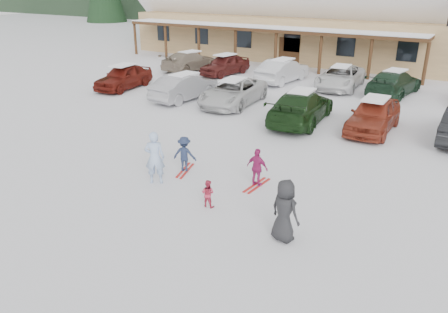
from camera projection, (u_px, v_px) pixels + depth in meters
The scene contains 20 objects.
ground at pixel (200, 193), 14.31m from camera, with size 160.00×160.00×0.00m, color white.
day_lodge at pixel (293, 11), 39.28m from camera, with size 29.12×12.50×10.38m.
lamp_post at pixel (447, 27), 29.39m from camera, with size 0.50×0.25×6.30m.
adult_skier at pixel (155, 158), 14.68m from camera, with size 0.67×0.44×1.85m, color #A4BFE6.
toddler_red at pixel (208, 193), 13.29m from camera, with size 0.43×0.33×0.88m, color #C42E4B.
child_navy at pixel (185, 154), 15.70m from camera, with size 0.85×0.49×1.32m, color #1F2A46.
skis_child_navy at pixel (185, 170), 15.94m from camera, with size 0.20×1.40×0.03m, color red.
child_magenta at pixel (257, 168), 14.54m from camera, with size 0.78×0.33×1.34m, color #A62163.
skis_child_magenta at pixel (257, 185), 14.78m from camera, with size 0.20×1.40×0.03m, color red.
bystander_dark at pixel (285, 211), 11.40m from camera, with size 0.85×0.56×1.75m, color #232326.
parked_car_0 at pixel (124, 77), 27.81m from camera, with size 1.79×4.44×1.51m, color #5F160F.
parked_car_1 at pixel (185, 87), 25.21m from camera, with size 1.59×4.56×1.50m, color #98989D.
parked_car_2 at pixel (233, 92), 24.18m from camera, with size 2.37×5.14×1.43m, color silver.
parked_car_3 at pixel (301, 107), 21.12m from camera, with size 2.20×5.40×1.57m, color black.
parked_car_4 at pixel (374, 115), 19.89m from camera, with size 1.82×4.52×1.54m, color maroon.
parked_car_7 at pixel (190, 61), 33.43m from camera, with size 2.02×4.98×1.44m, color gray.
parked_car_8 at pixel (225, 65), 31.96m from camera, with size 1.74×4.32×1.47m, color #591E1B.
parked_car_9 at pixel (282, 71), 29.53m from camera, with size 1.66×4.76×1.57m, color silver.
parked_car_10 at pixel (340, 77), 27.92m from camera, with size 2.38×5.15×1.43m, color silver.
parked_car_11 at pixel (394, 83), 26.29m from camera, with size 2.08×5.13×1.49m, color #1C3824.
Camera 1 is at (7.38, -10.51, 6.46)m, focal length 35.00 mm.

